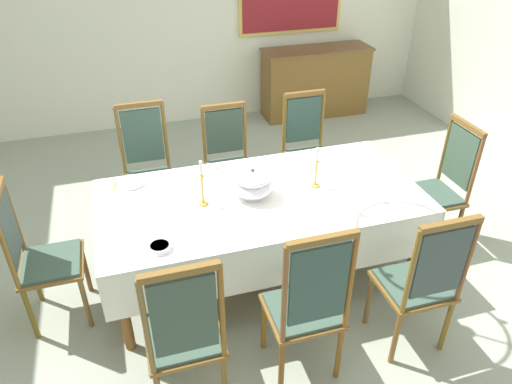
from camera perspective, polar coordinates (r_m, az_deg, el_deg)
ground at (r=4.11m, az=0.07°, el=-8.77°), size 6.49×6.21×0.04m
back_wall at (r=6.28m, az=-8.82°, el=21.32°), size 6.49×0.08×3.02m
dining_table at (r=3.59m, az=0.57°, el=-1.35°), size 2.35×1.13×0.76m
tablecloth at (r=3.60m, az=0.57°, el=-1.60°), size 2.37×1.15×0.38m
chair_south_a at (r=2.82m, az=-8.46°, el=-16.21°), size 0.44×0.42×1.16m
chair_north_a at (r=4.37m, az=-12.68°, el=2.79°), size 0.44×0.42×1.15m
chair_south_b at (r=2.94m, az=6.11°, el=-13.10°), size 0.44×0.42×1.19m
chair_north_b at (r=4.46m, az=-3.26°, el=3.80°), size 0.44×0.42×1.05m
chair_south_c at (r=3.28m, az=18.95°, el=-9.92°), size 0.44×0.42×1.12m
chair_north_c at (r=4.68m, az=6.05°, el=5.21°), size 0.44×0.42×1.08m
chair_head_west at (r=3.62m, az=-24.32°, el=-6.84°), size 0.42×0.44×1.10m
chair_head_east at (r=4.33m, az=21.02°, el=0.79°), size 0.42×0.44×1.11m
soup_tureen at (r=3.48m, az=-0.41°, el=1.06°), size 0.30×0.30×0.23m
candlestick_west at (r=3.39m, az=-6.38°, el=0.54°), size 0.07×0.07×0.35m
candlestick_east at (r=3.62m, az=7.12°, el=2.43°), size 0.07×0.07×0.33m
bowl_near_left at (r=3.86m, az=-2.68°, el=2.88°), size 0.15×0.15×0.04m
bowl_near_right at (r=3.79m, az=-14.58°, el=1.14°), size 0.19×0.19×0.04m
bowl_far_left at (r=3.09m, az=-11.32°, el=-6.37°), size 0.15×0.15×0.04m
spoon_primary at (r=3.87m, az=-4.38°, el=2.62°), size 0.06×0.17×0.01m
spoon_secondary at (r=3.82m, az=-16.37°, el=0.85°), size 0.03×0.18×0.01m
sideboard at (r=6.71m, az=7.00°, el=12.79°), size 1.44×0.48×0.90m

